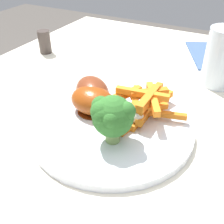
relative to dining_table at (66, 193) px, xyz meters
The scene contains 9 objects.
dining_table is the anchor object (origin of this frame).
dinner_plate 0.15m from the dining_table, 41.45° to the right, with size 0.25×0.25×0.01m, color silver.
broccoli_floret_front 0.19m from the dining_table, 71.28° to the right, with size 0.06×0.06×0.07m.
carrot_fries_pile 0.20m from the dining_table, 40.56° to the right, with size 0.13×0.14×0.04m.
chicken_drumstick_near 0.18m from the dining_table, ahead, with size 0.11×0.11×0.04m.
chicken_drumstick_far 0.17m from the dining_table, 13.82° to the right, with size 0.06×0.13×0.04m.
water_glass 0.38m from the dining_table, 30.79° to the right, with size 0.07×0.07×0.11m, color silver.
napkin 0.48m from the dining_table, 19.40° to the right, with size 0.17×0.14×0.00m, color #3D5684.
pepper_shaker 0.38m from the dining_table, 42.12° to the left, with size 0.03×0.03×0.06m, color #423833.
Camera 1 is at (-0.23, -0.21, 0.99)m, focal length 43.53 mm.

